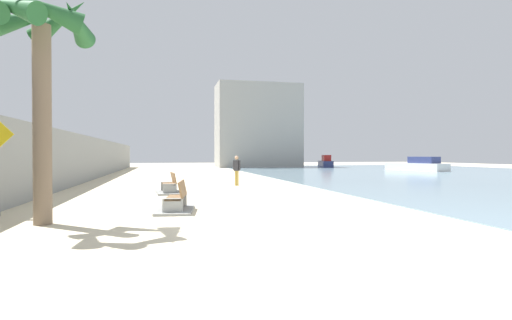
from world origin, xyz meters
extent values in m
plane|color=beige|center=(0.00, 18.00, 0.00)|extent=(120.00, 120.00, 0.00)
cube|color=gray|center=(-7.50, 18.00, 1.54)|extent=(0.80, 64.00, 3.09)
cube|color=#7A99A8|center=(24.00, 18.00, 0.02)|extent=(36.00, 68.00, 0.04)
cylinder|color=#7A6651|center=(-5.09, 1.21, 2.59)|extent=(0.46, 0.46, 5.19)
cone|color=#235B2D|center=(-4.23, 1.16, 5.29)|extent=(0.67, 1.88, 0.95)
cone|color=#235B2D|center=(-4.82, 1.92, 5.55)|extent=(1.88, 1.16, 1.41)
cone|color=#235B2D|center=(-5.63, 1.81, 5.46)|extent=(1.74, 1.65, 1.26)
cone|color=#235B2D|center=(-5.93, 1.03, 5.30)|extent=(0.94, 1.93, 0.97)
cone|color=#235B2D|center=(-5.55, 0.51, 5.36)|extent=(1.86, 1.48, 1.08)
cone|color=#235B2D|center=(-4.82, 0.41, 5.34)|extent=(1.93, 1.13, 1.04)
cube|color=gray|center=(-1.76, 2.18, 0.25)|extent=(0.62, 0.28, 0.50)
cube|color=gray|center=(-1.58, 3.57, 0.25)|extent=(0.62, 0.28, 0.50)
cube|color=olive|center=(-1.67, 2.87, 0.45)|extent=(0.70, 1.65, 0.06)
cube|color=olive|center=(-1.44, 2.84, 0.73)|extent=(0.37, 1.61, 0.50)
cube|color=gray|center=(-1.67, 2.87, 0.04)|extent=(1.36, 2.22, 0.08)
cube|color=gray|center=(-1.79, 8.28, 0.25)|extent=(0.61, 0.25, 0.50)
cube|color=gray|center=(-1.90, 9.67, 0.25)|extent=(0.61, 0.25, 0.50)
cube|color=olive|center=(-1.85, 8.97, 0.45)|extent=(0.63, 1.63, 0.06)
cube|color=olive|center=(-1.62, 8.99, 0.73)|extent=(0.29, 1.61, 0.50)
cube|color=gray|center=(-1.85, 8.97, 0.04)|extent=(1.26, 2.18, 0.08)
cylinder|color=gold|center=(2.03, 12.77, 0.44)|extent=(0.12, 0.12, 0.87)
cylinder|color=gold|center=(2.12, 12.67, 0.44)|extent=(0.12, 0.12, 0.87)
cube|color=#333338|center=(2.07, 12.72, 1.18)|extent=(0.35, 0.36, 0.62)
sphere|color=tan|center=(2.07, 12.72, 1.64)|extent=(0.24, 0.24, 0.24)
cylinder|color=#333338|center=(1.92, 12.88, 1.21)|extent=(0.09, 0.09, 0.56)
cylinder|color=#333338|center=(2.22, 12.56, 1.21)|extent=(0.09, 0.09, 0.56)
cube|color=white|center=(25.39, 29.19, 0.46)|extent=(3.56, 7.73, 0.83)
cube|color=navy|center=(25.63, 28.10, 1.23)|extent=(2.08, 3.52, 0.72)
cube|color=navy|center=(20.49, 43.28, 0.48)|extent=(2.67, 5.66, 0.88)
cube|color=red|center=(20.29, 42.48, 1.34)|extent=(1.53, 2.58, 0.85)
cube|color=#9E9E99|center=(11.10, 46.00, 5.98)|extent=(12.00, 6.00, 11.96)
camera|label=1|loc=(-1.95, -10.01, 1.82)|focal=27.71mm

